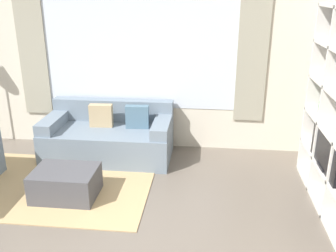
{
  "coord_description": "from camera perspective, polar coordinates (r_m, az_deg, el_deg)",
  "views": [
    {
      "loc": [
        1.04,
        -2.56,
        2.43
      ],
      "look_at": [
        0.58,
        1.65,
        0.85
      ],
      "focal_mm": 40.0,
      "sensor_mm": 36.0,
      "label": 1
    }
  ],
  "objects": [
    {
      "name": "wall_back",
      "position": [
        5.79,
        -4.29,
        9.73
      ],
      "size": [
        6.66,
        0.11,
        2.7
      ],
      "color": "beige",
      "rests_on": "ground_plane"
    },
    {
      "name": "area_rug",
      "position": [
        5.23,
        -19.07,
        -8.41
      ],
      "size": [
        2.92,
        1.73,
        0.01
      ],
      "primitive_type": "cube",
      "color": "tan",
      "rests_on": "ground_plane"
    },
    {
      "name": "couch_main",
      "position": [
        5.7,
        -8.96,
        -1.69
      ],
      "size": [
        1.87,
        0.93,
        0.8
      ],
      "color": "slate",
      "rests_on": "ground_plane"
    },
    {
      "name": "ottoman",
      "position": [
        4.78,
        -15.31,
        -8.43
      ],
      "size": [
        0.76,
        0.57,
        0.36
      ],
      "color": "#47474C",
      "rests_on": "ground_plane"
    }
  ]
}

